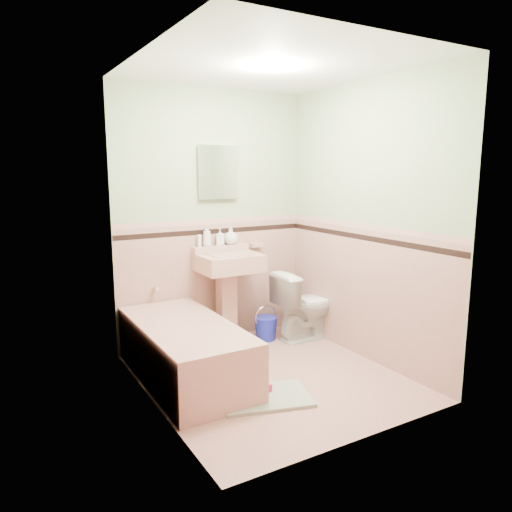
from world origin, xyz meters
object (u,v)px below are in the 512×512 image
sink (229,300)px  toilet (307,305)px  soap_bottle_mid (220,237)px  shoe (262,389)px  soap_bottle_left (207,236)px  bucket (266,328)px  medicine_cabinet (218,172)px  soap_bottle_right (231,236)px  bathtub (186,353)px

sink → toilet: sink is taller
sink → soap_bottle_mid: size_ratio=5.53×
shoe → soap_bottle_mid: bearing=66.1°
sink → soap_bottle_left: (-0.15, 0.18, 0.63)m
bucket → medicine_cabinet: bearing=145.6°
medicine_cabinet → toilet: (0.78, -0.43, -1.35)m
soap_bottle_left → soap_bottle_right: (0.26, 0.00, -0.02)m
sink → bucket: (0.39, -0.06, -0.34)m
sink → toilet: (0.78, -0.22, -0.11)m
sink → shoe: bearing=-104.5°
bathtub → toilet: toilet is taller
toilet → bucket: toilet is taller
shoe → sink: bearing=64.0°
sink → soap_bottle_right: bearing=57.3°
medicine_cabinet → soap_bottle_left: (-0.15, -0.03, -0.61)m
medicine_cabinet → soap_bottle_mid: medicine_cabinet is taller
soap_bottle_left → bucket: (0.54, -0.24, -0.97)m
bathtub → shoe: bathtub is taller
bathtub → soap_bottle_mid: soap_bottle_mid is taller
sink → bucket: bearing=-8.3°
soap_bottle_left → bathtub: bearing=-126.9°
soap_bottle_mid → bucket: (0.39, -0.24, -0.95)m
soap_bottle_mid → toilet: size_ratio=0.23×
sink → medicine_cabinet: medicine_cabinet is taller
medicine_cabinet → soap_bottle_mid: bearing=-99.0°
sink → medicine_cabinet: size_ratio=1.78×
toilet → soap_bottle_mid: bearing=63.7°
shoe → soap_bottle_left: bearing=72.2°
bathtub → sink: size_ratio=1.63×
soap_bottle_right → toilet: soap_bottle_right is taller
sink → medicine_cabinet: (0.00, 0.21, 1.24)m
sink → soap_bottle_mid: soap_bottle_mid is taller
soap_bottle_right → toilet: size_ratio=0.25×
bathtub → bucket: bathtub is taller
bathtub → toilet: (1.46, 0.31, 0.13)m
bathtub → toilet: size_ratio=2.12×
bathtub → medicine_cabinet: bearing=47.4°
soap_bottle_left → soap_bottle_right: 0.26m
bucket → bathtub: bearing=-156.1°
toilet → bucket: size_ratio=2.96×
soap_bottle_left → bucket: size_ratio=0.87×
sink → shoe: size_ratio=6.37×
soap_bottle_mid → soap_bottle_right: soap_bottle_right is taller
soap_bottle_right → bucket: size_ratio=0.73×
sink → medicine_cabinet: bearing=90.0°
toilet → shoe: size_ratio=4.90×
bathtub → bucket: (1.07, 0.47, -0.11)m
bathtub → soap_bottle_right: size_ratio=8.59×
soap_bottle_mid → shoe: 1.67m
sink → soap_bottle_left: 0.67m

